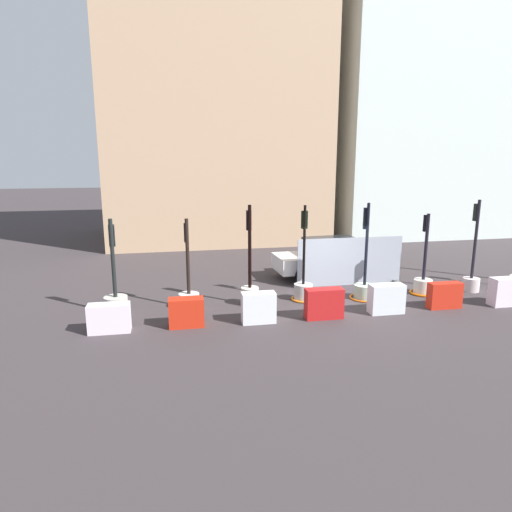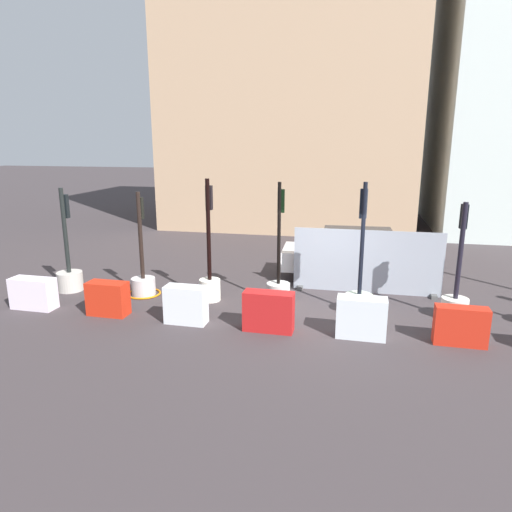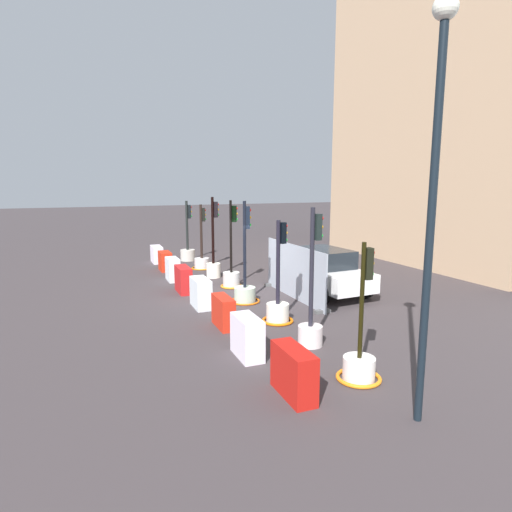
{
  "view_description": "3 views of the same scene",
  "coord_description": "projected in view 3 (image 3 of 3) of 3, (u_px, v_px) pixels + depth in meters",
  "views": [
    {
      "loc": [
        -5.57,
        -13.57,
        4.77
      ],
      "look_at": [
        -2.77,
        0.46,
        1.6
      ],
      "focal_mm": 31.84,
      "sensor_mm": 36.0,
      "label": 1
    },
    {
      "loc": [
        0.77,
        -10.93,
        4.2
      ],
      "look_at": [
        -1.67,
        0.16,
        1.36
      ],
      "focal_mm": 32.34,
      "sensor_mm": 36.0,
      "label": 2
    },
    {
      "loc": [
        13.68,
        -4.61,
        3.84
      ],
      "look_at": [
        0.2,
        0.95,
        1.35
      ],
      "focal_mm": 30.31,
      "sensor_mm": 36.0,
      "label": 3
    }
  ],
  "objects": [
    {
      "name": "construction_barrier_3",
      "position": [
        183.0,
        280.0,
        15.23
      ],
      "size": [
        1.14,
        0.44,
        0.92
      ],
      "color": "#B51919",
      "rests_on": "ground_plane"
    },
    {
      "name": "traffic_light_5",
      "position": [
        278.0,
        306.0,
        11.98
      ],
      "size": [
        0.88,
        0.88,
        2.84
      ],
      "color": "beige",
      "rests_on": "ground_plane"
    },
    {
      "name": "construction_barrier_6",
      "position": [
        247.0,
        337.0,
        9.57
      ],
      "size": [
        1.03,
        0.48,
        0.92
      ],
      "color": "silver",
      "rests_on": "ground_plane"
    },
    {
      "name": "construction_barrier_4",
      "position": [
        201.0,
        293.0,
        13.39
      ],
      "size": [
        1.08,
        0.48,
        0.91
      ],
      "color": "silver",
      "rests_on": "ground_plane"
    },
    {
      "name": "construction_barrier_7",
      "position": [
        294.0,
        372.0,
        7.8
      ],
      "size": [
        1.15,
        0.44,
        0.91
      ],
      "color": "#B11610",
      "rests_on": "ground_plane"
    },
    {
      "name": "car_white_van",
      "position": [
        321.0,
        270.0,
        15.22
      ],
      "size": [
        4.37,
        2.21,
        1.56
      ],
      "color": "white",
      "rests_on": "ground_plane"
    },
    {
      "name": "traffic_light_0",
      "position": [
        188.0,
        250.0,
        21.43
      ],
      "size": [
        0.72,
        0.72,
        2.95
      ],
      "color": "#B6B0A7",
      "rests_on": "ground_plane"
    },
    {
      "name": "traffic_light_2",
      "position": [
        214.0,
        260.0,
        17.6
      ],
      "size": [
        0.57,
        0.57,
        3.27
      ],
      "color": "silver",
      "rests_on": "ground_plane"
    },
    {
      "name": "construction_barrier_1",
      "position": [
        165.0,
        261.0,
        18.99
      ],
      "size": [
        1.0,
        0.48,
        0.84
      ],
      "color": "red",
      "rests_on": "ground_plane"
    },
    {
      "name": "street_lamp_post",
      "position": [
        435.0,
        165.0,
        6.39
      ],
      "size": [
        0.36,
        0.36,
        6.44
      ],
      "color": "black",
      "rests_on": "ground_plane"
    },
    {
      "name": "construction_barrier_2",
      "position": [
        173.0,
        269.0,
        17.06
      ],
      "size": [
        0.99,
        0.45,
        0.9
      ],
      "color": "silver",
      "rests_on": "ground_plane"
    },
    {
      "name": "traffic_light_7",
      "position": [
        360.0,
        360.0,
        8.46
      ],
      "size": [
        0.89,
        0.89,
        2.74
      ],
      "color": "silver",
      "rests_on": "ground_plane"
    },
    {
      "name": "construction_barrier_5",
      "position": [
        223.0,
        312.0,
        11.56
      ],
      "size": [
        1.08,
        0.38,
        0.84
      ],
      "color": "red",
      "rests_on": "ground_plane"
    },
    {
      "name": "ground_plane",
      "position": [
        228.0,
        296.0,
        14.84
      ],
      "size": [
        120.0,
        120.0,
        0.0
      ],
      "primitive_type": "plane",
      "color": "#393234"
    },
    {
      "name": "traffic_light_1",
      "position": [
        202.0,
        259.0,
        19.45
      ],
      "size": [
        0.94,
        0.94,
        2.88
      ],
      "color": "beige",
      "rests_on": "ground_plane"
    },
    {
      "name": "traffic_light_4",
      "position": [
        245.0,
        287.0,
        13.99
      ],
      "size": [
        0.98,
        0.98,
        3.27
      ],
      "color": "#A8B8A1",
      "rests_on": "ground_plane"
    },
    {
      "name": "building_main_facade",
      "position": [
        478.0,
        109.0,
        21.24
      ],
      "size": [
        12.39,
        9.42,
        14.74
      ],
      "color": "tan",
      "rests_on": "ground_plane"
    },
    {
      "name": "traffic_light_3",
      "position": [
        231.0,
        273.0,
        15.99
      ],
      "size": [
        0.81,
        0.81,
        3.21
      ],
      "color": "#B5B4B0",
      "rests_on": "ground_plane"
    },
    {
      "name": "construction_barrier_0",
      "position": [
        157.0,
        254.0,
        20.91
      ],
      "size": [
        1.14,
        0.48,
        0.8
      ],
      "color": "silver",
      "rests_on": "ground_plane"
    },
    {
      "name": "site_fence_panel",
      "position": [
        294.0,
        273.0,
        14.4
      ],
      "size": [
        4.1,
        0.5,
        1.81
      ],
      "color": "#949BA8",
      "rests_on": "ground_plane"
    },
    {
      "name": "traffic_light_6",
      "position": [
        311.0,
        317.0,
        10.21
      ],
      "size": [
        0.59,
        0.59,
        3.29
      ],
      "color": "beige",
      "rests_on": "ground_plane"
    }
  ]
}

